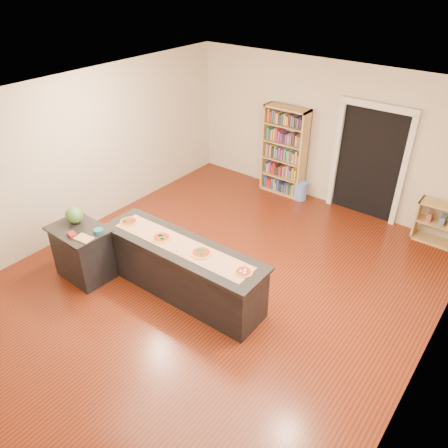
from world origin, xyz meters
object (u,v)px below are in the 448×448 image
Objects in this scene: waste_bin at (300,191)px; bookshelf at (284,151)px; kitchen_island at (183,270)px; side_counter at (83,252)px; low_shelf at (438,224)px; watermelon at (74,215)px.

bookshelf is at bearing 173.57° from waste_bin.
side_counter is at bearing -158.28° from kitchen_island.
side_counter is 1.18× the size of low_shelf.
kitchen_island is at bearing 24.54° from side_counter.
side_counter reaches higher than waste_bin.
bookshelf is (0.97, 4.39, 0.48)m from side_counter.
low_shelf is (3.17, 0.00, -0.55)m from bookshelf.
kitchen_island is 2.97× the size of side_counter.
waste_bin is at bearing 90.22° from kitchen_island.
kitchen_island reaches higher than low_shelf.
kitchen_island is at bearing 17.81° from watermelon.
bookshelf reaches higher than low_shelf.
waste_bin is (0.49, -0.05, -0.73)m from bookshelf.
waste_bin is 1.46× the size of watermelon.
watermelon is at bearing -135.06° from low_shelf.
side_counter is 4.52m from bookshelf.
side_counter is (-1.52, -0.63, 0.01)m from kitchen_island.
bookshelf is (-0.55, 3.75, 0.48)m from kitchen_island.
bookshelf reaches higher than kitchen_island.
watermelon is (-1.70, -0.54, 0.58)m from kitchen_island.
bookshelf is at bearing 97.55° from kitchen_island.
low_shelf is (4.13, 4.39, -0.07)m from side_counter.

